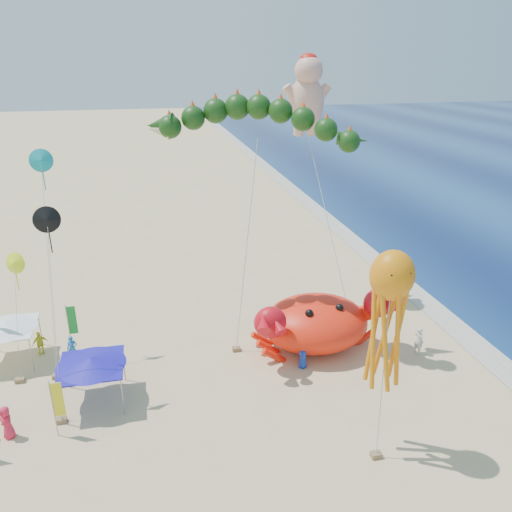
# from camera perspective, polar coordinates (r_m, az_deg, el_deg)

# --- Properties ---
(ground) EXTENTS (320.00, 320.00, 0.00)m
(ground) POSITION_cam_1_polar(r_m,az_deg,el_deg) (30.83, 4.56, -12.35)
(ground) COLOR #D1B784
(ground) RESTS_ON ground
(foam_strip) EXTENTS (320.00, 320.00, 0.00)m
(foam_strip) POSITION_cam_1_polar(r_m,az_deg,el_deg) (35.85, 23.46, -8.97)
(foam_strip) COLOR silver
(foam_strip) RESTS_ON ground
(crab_inflatable) EXTENTS (9.15, 6.36, 4.01)m
(crab_inflatable) POSITION_cam_1_polar(r_m,az_deg,el_deg) (31.88, 6.88, -7.46)
(crab_inflatable) COLOR #FF240D
(crab_inflatable) RESTS_ON ground
(dragon_kite) EXTENTS (12.26, 5.71, 14.90)m
(dragon_kite) POSITION_cam_1_polar(r_m,az_deg,el_deg) (28.79, -0.17, 14.41)
(dragon_kite) COLOR #13370F
(dragon_kite) RESTS_ON ground
(cherub_kite) EXTENTS (3.07, 7.99, 17.49)m
(cherub_kite) POSITION_cam_1_polar(r_m,az_deg,el_deg) (35.97, 5.88, 18.03)
(cherub_kite) COLOR #EFAC92
(cherub_kite) RESTS_ON ground
(octopus_kite) EXTENTS (1.91, 1.85, 9.98)m
(octopus_kite) POSITION_cam_1_polar(r_m,az_deg,el_deg) (22.10, 14.89, -5.95)
(octopus_kite) COLOR orange
(octopus_kite) RESTS_ON ground
(canopy_blue) EXTENTS (3.61, 3.61, 2.71)m
(canopy_blue) POSITION_cam_1_polar(r_m,az_deg,el_deg) (28.02, -18.37, -11.43)
(canopy_blue) COLOR gray
(canopy_blue) RESTS_ON ground
(canopy_white) EXTENTS (3.56, 3.56, 2.71)m
(canopy_white) POSITION_cam_1_polar(r_m,az_deg,el_deg) (33.39, -26.69, -7.10)
(canopy_white) COLOR gray
(canopy_white) RESTS_ON ground
(feather_flags) EXTENTS (7.30, 8.69, 3.20)m
(feather_flags) POSITION_cam_1_polar(r_m,az_deg,el_deg) (29.82, -26.02, -11.49)
(feather_flags) COLOR gray
(feather_flags) RESTS_ON ground
(beachgoers) EXTENTS (28.86, 11.66, 1.85)m
(beachgoers) POSITION_cam_1_polar(r_m,az_deg,el_deg) (31.14, -22.03, -11.79)
(beachgoers) COLOR red
(beachgoers) RESTS_ON ground
(small_kites) EXTENTS (7.23, 8.67, 12.55)m
(small_kites) POSITION_cam_1_polar(r_m,az_deg,el_deg) (30.24, -25.73, 1.55)
(small_kites) COLOR #0E97A0
(small_kites) RESTS_ON ground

